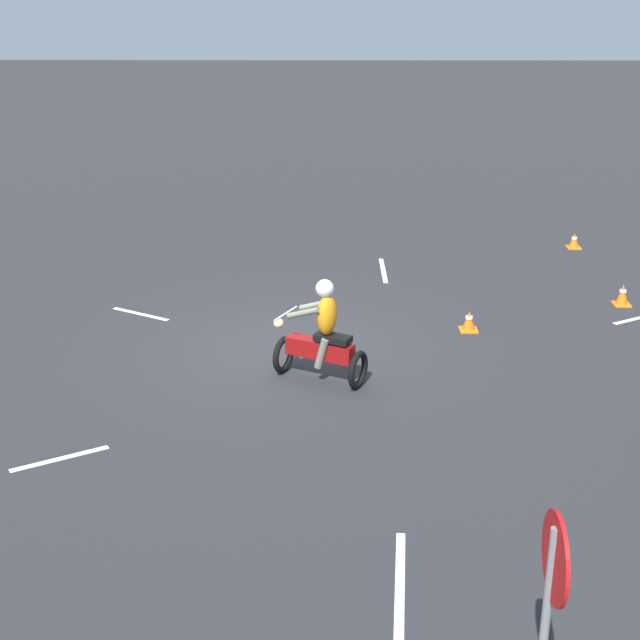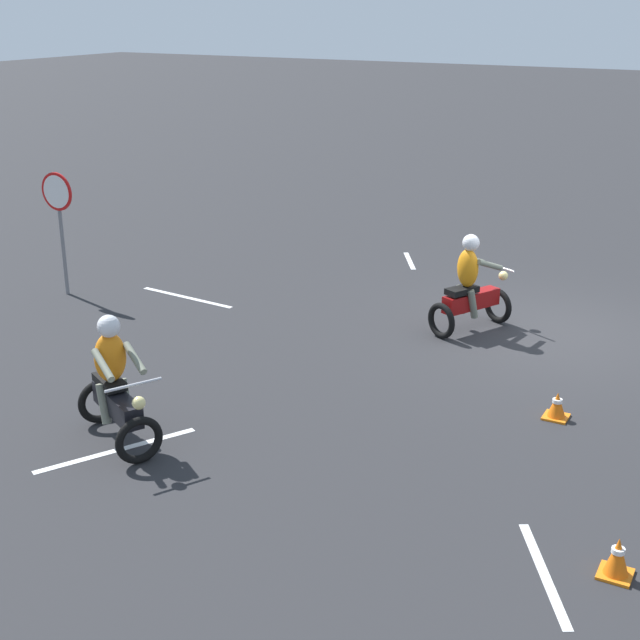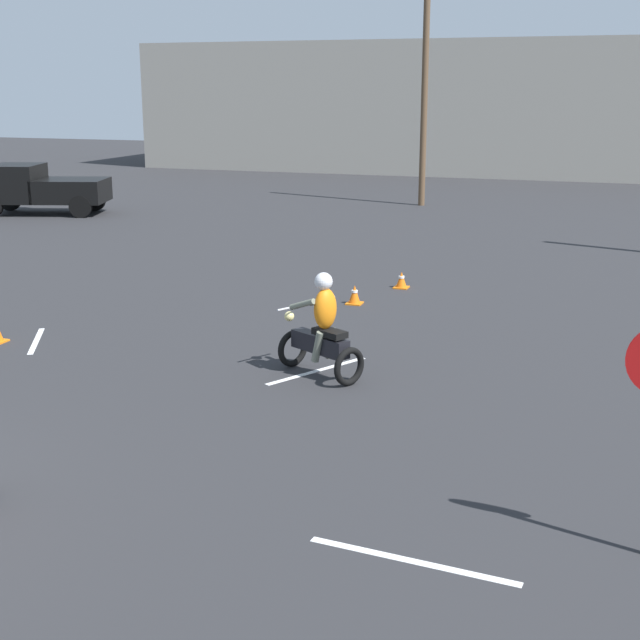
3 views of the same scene
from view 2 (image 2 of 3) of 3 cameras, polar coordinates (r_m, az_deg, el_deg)
name	(u,v)px [view 2 (image 2 of 3)]	position (r m, az deg, el deg)	size (l,w,h in m)	color
ground_plane	(549,333)	(15.29, 14.42, -0.79)	(120.00, 120.00, 0.00)	#28282B
motorcycle_rider_foreground	(470,289)	(14.88, 9.59, 1.96)	(1.17, 1.52, 1.66)	black
motorcycle_rider_background	(115,388)	(11.28, -12.98, -4.24)	(1.52, 1.20, 1.66)	black
stop_sign	(59,209)	(16.99, -16.38, 6.85)	(0.70, 0.08, 2.30)	slate
traffic_cone_near_left	(617,558)	(9.27, 18.49, -14.23)	(0.32, 0.32, 0.42)	orange
traffic_cone_mid_left	(557,406)	(12.21, 14.92, -5.33)	(0.32, 0.32, 0.37)	orange
lane_stripe_e	(187,297)	(16.73, -8.52, 1.44)	(0.10, 2.10, 0.01)	silver
lane_stripe_ne	(117,450)	(11.35, -12.87, -8.13)	(0.10, 2.07, 0.01)	silver
lane_stripe_nw	(544,573)	(9.22, 14.14, -15.43)	(0.10, 1.69, 0.01)	silver
lane_stripe_se	(410,261)	(18.98, 5.75, 3.80)	(0.10, 1.29, 0.01)	silver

